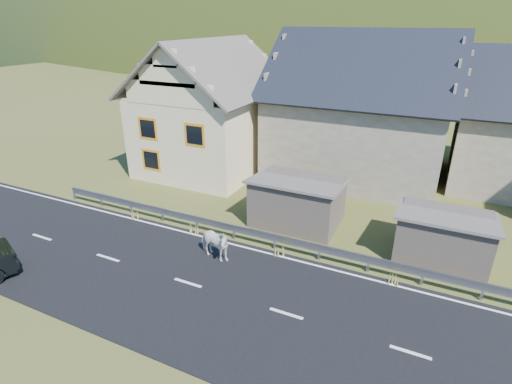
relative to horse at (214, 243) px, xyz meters
The scene contains 11 objects.
ground 4.44m from the horse, 25.45° to the right, with size 160.00×160.00×0.00m, color #424A19.
road 4.44m from the horse, 25.45° to the right, with size 60.00×7.00×0.04m, color black.
lane_markings 4.44m from the horse, 25.45° to the right, with size 60.00×6.60×0.01m, color silver.
guardrail 4.35m from the horse, 24.48° to the left, with size 28.10×0.09×0.75m.
shed_left 5.03m from the horse, 67.08° to the left, with size 4.30×3.30×2.40m, color brown.
shed_right 9.41m from the horse, 25.98° to the left, with size 3.80×2.90×2.20m, color brown.
house_cream 12.32m from the horse, 120.89° to the left, with size 7.80×9.80×8.30m.
house_stone_a 13.99m from the horse, 77.31° to the left, with size 10.80×9.80×8.90m.
mountain 179.55m from the horse, 87.12° to the left, with size 440.00×280.00×260.00m, color #253112.
conifer_patch 119.68m from the horse, 115.27° to the left, with size 76.00×50.00×28.00m, color black.
horse is the anchor object (origin of this frame).
Camera 1 is at (3.68, -10.15, 9.26)m, focal length 28.00 mm.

